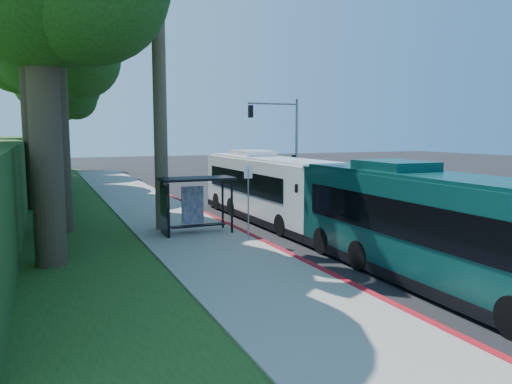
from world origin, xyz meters
name	(u,v)px	position (x,y,z in m)	size (l,w,h in m)	color
ground	(304,215)	(0.00, 0.00, 0.00)	(140.00, 140.00, 0.00)	black
sidewalk	(174,223)	(-7.30, 0.00, 0.06)	(4.50, 70.00, 0.12)	gray
red_curb	(248,234)	(-5.00, -4.00, 0.07)	(0.25, 30.00, 0.13)	#A0111B
grass_verge	(47,216)	(-13.00, 5.00, 0.03)	(8.00, 70.00, 0.06)	#234719
bus_shelter	(190,194)	(-7.26, -2.86, 1.81)	(3.20, 1.51, 2.55)	black
stop_sign_pole	(248,192)	(-5.40, -5.00, 2.08)	(0.35, 0.06, 3.17)	gray
traffic_signal_pole	(285,133)	(3.78, 10.00, 4.42)	(4.10, 0.30, 7.00)	gray
tree_2	(54,49)	(-11.89, 15.98, 10.48)	(8.82, 8.40, 15.12)	#382B1E
tree_3	(26,44)	(-13.88, 23.98, 11.98)	(10.08, 9.60, 17.28)	#382B1E
tree_4	(56,81)	(-11.40, 31.98, 9.73)	(8.40, 8.00, 14.14)	#382B1E
tree_5	(63,94)	(-10.41, 39.99, 8.96)	(7.35, 7.00, 12.86)	#382B1E
white_bus	(267,187)	(-2.60, -0.77, 1.72)	(2.67, 11.85, 3.52)	white
teal_bus	(433,226)	(-2.61, -12.57, 1.75)	(2.79, 12.07, 3.58)	#0A3834
pickup	(279,185)	(2.16, 7.61, 0.82)	(2.73, 5.93, 1.65)	silver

